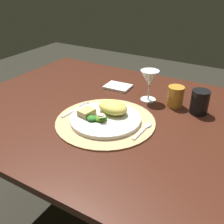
% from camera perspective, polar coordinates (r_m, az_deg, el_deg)
% --- Properties ---
extents(ground_plane, '(6.00, 6.00, 0.00)m').
position_cam_1_polar(ground_plane, '(1.57, -0.23, -23.09)').
color(ground_plane, '#27251D').
extents(dining_table, '(1.30, 0.98, 0.71)m').
position_cam_1_polar(dining_table, '(1.16, -0.28, -4.39)').
color(dining_table, '#411D12').
rests_on(dining_table, ground).
extents(placemat, '(0.39, 0.39, 0.01)m').
position_cam_1_polar(placemat, '(1.02, -1.42, -1.99)').
color(placemat, tan).
rests_on(placemat, dining_table).
extents(dinner_plate, '(0.27, 0.27, 0.01)m').
position_cam_1_polar(dinner_plate, '(1.01, -1.43, -1.49)').
color(dinner_plate, silver).
rests_on(dinner_plate, placemat).
extents(pasta_serving, '(0.14, 0.11, 0.05)m').
position_cam_1_polar(pasta_serving, '(1.03, 0.16, 1.06)').
color(pasta_serving, '#E5D257').
rests_on(pasta_serving, dinner_plate).
extents(salad_greens, '(0.08, 0.07, 0.03)m').
position_cam_1_polar(salad_greens, '(0.99, -3.06, -1.41)').
color(salad_greens, '#2A7322').
rests_on(salad_greens, dinner_plate).
extents(bread_piece, '(0.06, 0.07, 0.02)m').
position_cam_1_polar(bread_piece, '(1.03, -5.51, -0.07)').
color(bread_piece, tan).
rests_on(bread_piece, dinner_plate).
extents(fork, '(0.03, 0.16, 0.00)m').
position_cam_1_polar(fork, '(1.10, -8.22, 0.41)').
color(fork, silver).
rests_on(fork, placemat).
extents(spoon, '(0.02, 0.13, 0.01)m').
position_cam_1_polar(spoon, '(0.98, 7.18, -3.42)').
color(spoon, silver).
rests_on(spoon, placemat).
extents(napkin, '(0.13, 0.10, 0.01)m').
position_cam_1_polar(napkin, '(1.32, 1.29, 5.48)').
color(napkin, white).
rests_on(napkin, dining_table).
extents(wine_glass, '(0.08, 0.08, 0.14)m').
position_cam_1_polar(wine_glass, '(1.17, 8.09, 6.99)').
color(wine_glass, silver).
rests_on(wine_glass, dining_table).
extents(amber_tumbler, '(0.07, 0.07, 0.09)m').
position_cam_1_polar(amber_tumbler, '(1.15, 13.55, 3.28)').
color(amber_tumbler, '#C7852C').
rests_on(amber_tumbler, dining_table).
extents(dark_tumbler, '(0.07, 0.07, 0.10)m').
position_cam_1_polar(dark_tumbler, '(1.12, 18.41, 2.08)').
color(dark_tumbler, black).
rests_on(dark_tumbler, dining_table).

